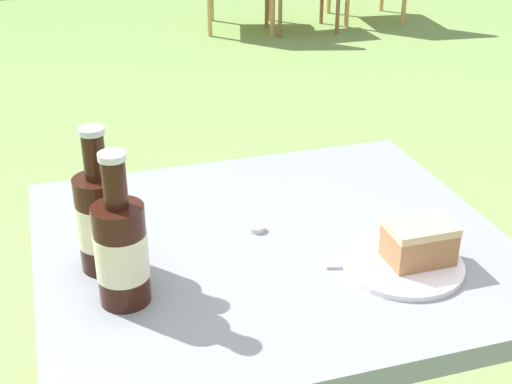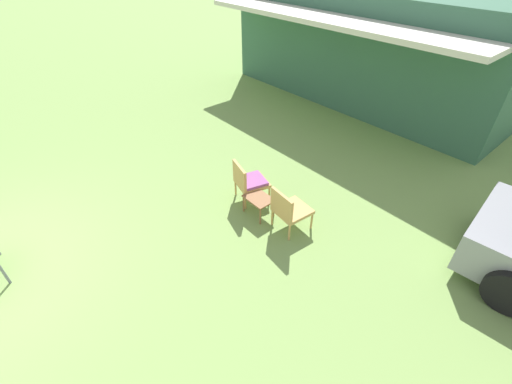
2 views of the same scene
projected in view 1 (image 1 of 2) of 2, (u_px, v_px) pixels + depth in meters
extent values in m
cylinder|color=tan|center=(211.00, 0.00, 5.74)|extent=(0.04, 0.04, 0.34)
cylinder|color=tan|center=(273.00, 13.00, 5.31)|extent=(0.04, 0.04, 0.34)
cylinder|color=tan|center=(209.00, 14.00, 5.30)|extent=(0.04, 0.04, 0.34)
cylinder|color=tan|center=(404.00, 3.00, 5.63)|extent=(0.04, 0.04, 0.34)
cylinder|color=tan|center=(347.00, 6.00, 5.55)|extent=(0.04, 0.04, 0.34)
cylinder|color=brown|center=(280.00, 15.00, 5.26)|extent=(0.03, 0.03, 0.34)
cylinder|color=brown|center=(338.00, 11.00, 5.38)|extent=(0.03, 0.03, 0.34)
cylinder|color=brown|center=(267.00, 6.00, 5.53)|extent=(0.03, 0.03, 0.34)
cylinder|color=brown|center=(322.00, 2.00, 5.65)|extent=(0.03, 0.03, 0.34)
cube|color=gray|center=(272.00, 251.00, 1.27)|extent=(0.82, 0.72, 0.04)
cylinder|color=gray|center=(72.00, 343.00, 1.61)|extent=(0.04, 0.04, 0.69)
cylinder|color=gray|center=(369.00, 288.00, 1.81)|extent=(0.04, 0.04, 0.69)
cylinder|color=white|center=(403.00, 264.00, 1.19)|extent=(0.20, 0.20, 0.01)
cube|color=#9E6B42|center=(419.00, 245.00, 1.18)|extent=(0.11, 0.08, 0.06)
cube|color=tan|center=(421.00, 227.00, 1.16)|extent=(0.11, 0.08, 0.01)
cylinder|color=black|center=(102.00, 224.00, 1.15)|extent=(0.08, 0.08, 0.16)
cylinder|color=black|center=(94.00, 156.00, 1.10)|extent=(0.04, 0.04, 0.08)
cylinder|color=silver|center=(91.00, 131.00, 1.08)|extent=(0.04, 0.04, 0.01)
cylinder|color=beige|center=(102.00, 224.00, 1.15)|extent=(0.08, 0.08, 0.07)
cylinder|color=black|center=(122.00, 255.00, 1.07)|extent=(0.08, 0.08, 0.16)
cylinder|color=black|center=(115.00, 184.00, 1.01)|extent=(0.04, 0.04, 0.08)
cylinder|color=silver|center=(112.00, 156.00, 1.00)|extent=(0.04, 0.04, 0.01)
cylinder|color=beige|center=(122.00, 255.00, 1.07)|extent=(0.08, 0.08, 0.07)
cube|color=silver|center=(378.00, 265.00, 1.19)|extent=(0.17, 0.05, 0.01)
cylinder|color=silver|center=(257.00, 228.00, 1.29)|extent=(0.03, 0.03, 0.01)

